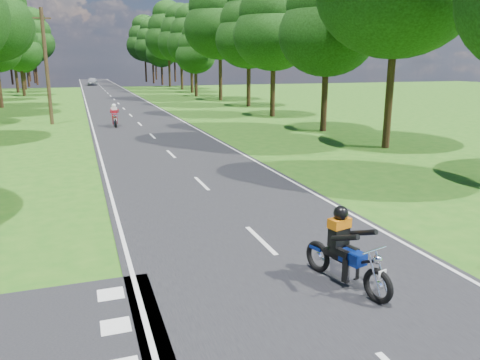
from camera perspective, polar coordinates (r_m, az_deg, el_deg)
name	(u,v)px	position (r m, az deg, el deg)	size (l,w,h in m)	color
ground	(295,274)	(10.28, 6.69, -11.27)	(160.00, 160.00, 0.00)	#235B14
main_road	(114,99)	(58.64, -15.09, 9.46)	(7.00, 140.00, 0.02)	black
road_markings	(114,101)	(56.76, -15.09, 9.34)	(7.40, 140.00, 0.01)	silver
treeline	(115,32)	(68.72, -14.97, 17.00)	(40.00, 115.35, 14.78)	black
telegraph_pole	(47,66)	(36.38, -22.52, 12.67)	(1.20, 0.26, 8.00)	#382616
rider_near_blue	(347,248)	(9.57, 12.92, -8.05)	(0.65, 1.96, 1.63)	navy
rider_far_red	(115,115)	(33.81, -15.05, 7.64)	(0.62, 1.87, 1.56)	#AD220D
distant_car	(92,81)	(94.94, -17.55, 11.40)	(1.75, 4.35, 1.48)	#BABCC2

